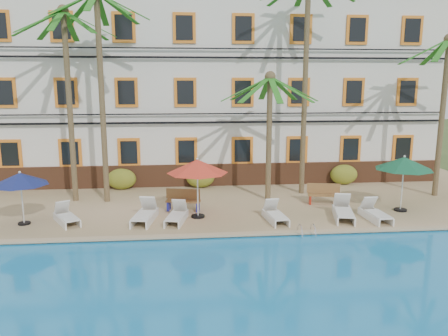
{
  "coord_description": "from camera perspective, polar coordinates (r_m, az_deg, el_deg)",
  "views": [
    {
      "loc": [
        -1.65,
        -16.03,
        5.77
      ],
      "look_at": [
        0.14,
        3.0,
        2.0
      ],
      "focal_mm": 35.0,
      "sensor_mm": 36.0,
      "label": 1
    }
  ],
  "objects": [
    {
      "name": "lounger_e",
      "position": [
        18.68,
        15.32,
        -5.45
      ],
      "size": [
        1.17,
        2.13,
        0.95
      ],
      "color": "silver",
      "rests_on": "pool_deck"
    },
    {
      "name": "palm_d",
      "position": [
        21.83,
        10.66,
        13.83
      ],
      "size": [
        4.5,
        4.5,
        10.6
      ],
      "color": "brown",
      "rests_on": "pool_deck"
    },
    {
      "name": "lounger_d",
      "position": [
        17.83,
        6.69,
        -6.04
      ],
      "size": [
        0.82,
        1.82,
        0.83
      ],
      "color": "silver",
      "rests_on": "pool_deck"
    },
    {
      "name": "shrub_mid",
      "position": [
        23.19,
        -3.1,
        -1.24
      ],
      "size": [
        1.5,
        0.9,
        1.1
      ],
      "primitive_type": "ellipsoid",
      "color": "#2C5F1B",
      "rests_on": "pool_deck"
    },
    {
      "name": "swimming_pool",
      "position": [
        10.79,
        4.54,
        -20.58
      ],
      "size": [
        26.0,
        12.0,
        0.2
      ],
      "primitive_type": "cube",
      "color": "#197DC0",
      "rests_on": "ground"
    },
    {
      "name": "pool_ladder",
      "position": [
        16.63,
        10.71,
        -8.43
      ],
      "size": [
        0.54,
        0.74,
        0.74
      ],
      "color": "silver",
      "rests_on": "ground"
    },
    {
      "name": "shrub_left",
      "position": [
        23.4,
        -13.23,
        -1.41
      ],
      "size": [
        1.5,
        0.9,
        1.1
      ],
      "primitive_type": "ellipsoid",
      "color": "#2C5F1B",
      "rests_on": "pool_deck"
    },
    {
      "name": "lounger_b",
      "position": [
        17.92,
        -10.31,
        -5.96
      ],
      "size": [
        1.02,
        2.05,
        0.93
      ],
      "color": "silver",
      "rests_on": "pool_deck"
    },
    {
      "name": "ground",
      "position": [
        17.12,
        0.49,
        -8.54
      ],
      "size": [
        100.0,
        100.0,
        0.0
      ],
      "primitive_type": "plane",
      "color": "#384C23",
      "rests_on": "ground"
    },
    {
      "name": "pool_coping",
      "position": [
        16.18,
        0.82,
        -8.68
      ],
      "size": [
        30.0,
        0.35,
        0.06
      ],
      "primitive_type": "cube",
      "color": "tan",
      "rests_on": "pool_deck"
    },
    {
      "name": "palm_e",
      "position": [
        23.46,
        26.82,
        8.71
      ],
      "size": [
        4.5,
        4.5,
        7.74
      ],
      "color": "brown",
      "rests_on": "pool_deck"
    },
    {
      "name": "shrub_right",
      "position": [
        24.76,
        15.37,
        -0.83
      ],
      "size": [
        1.5,
        0.9,
        1.1
      ],
      "primitive_type": "ellipsoid",
      "color": "#2C5F1B",
      "rests_on": "pool_deck"
    },
    {
      "name": "hotel_building",
      "position": [
        26.07,
        -1.77,
        10.28
      ],
      "size": [
        25.4,
        6.44,
        10.22
      ],
      "color": "silver",
      "rests_on": "pool_deck"
    },
    {
      "name": "lounger_f",
      "position": [
        18.91,
        19.11,
        -5.57
      ],
      "size": [
        0.76,
        1.86,
        0.86
      ],
      "color": "silver",
      "rests_on": "pool_deck"
    },
    {
      "name": "umbrella_blue",
      "position": [
        18.68,
        -25.07,
        -1.32
      ],
      "size": [
        2.14,
        2.14,
        2.15
      ],
      "color": "black",
      "rests_on": "pool_deck"
    },
    {
      "name": "palm_b",
      "position": [
        20.64,
        -15.85,
        12.18
      ],
      "size": [
        4.5,
        4.5,
        9.57
      ],
      "color": "brown",
      "rests_on": "pool_deck"
    },
    {
      "name": "bench_right",
      "position": [
        20.64,
        12.99,
        -3.3
      ],
      "size": [
        1.57,
        0.77,
        0.93
      ],
      "color": "olive",
      "rests_on": "pool_deck"
    },
    {
      "name": "palm_c",
      "position": [
        20.37,
        5.95,
        6.78
      ],
      "size": [
        4.5,
        4.5,
        6.02
      ],
      "color": "brown",
      "rests_on": "pool_deck"
    },
    {
      "name": "pool_deck",
      "position": [
        21.84,
        -0.85,
        -3.82
      ],
      "size": [
        30.0,
        12.0,
        0.25
      ],
      "primitive_type": "cube",
      "color": "tan",
      "rests_on": "ground"
    },
    {
      "name": "umbrella_red",
      "position": [
        17.77,
        -3.49,
        0.19
      ],
      "size": [
        2.52,
        2.52,
        2.52
      ],
      "color": "black",
      "rests_on": "pool_deck"
    },
    {
      "name": "bench_left",
      "position": [
        19.2,
        -5.3,
        -4.15
      ],
      "size": [
        1.57,
        0.79,
        0.93
      ],
      "color": "olive",
      "rests_on": "pool_deck"
    },
    {
      "name": "palm_a",
      "position": [
        21.25,
        -19.73,
        10.83
      ],
      "size": [
        4.5,
        4.5,
        8.85
      ],
      "color": "brown",
      "rests_on": "pool_deck"
    },
    {
      "name": "lounger_a",
      "position": [
        18.55,
        -19.89,
        -5.98
      ],
      "size": [
        1.4,
        1.81,
        0.82
      ],
      "color": "silver",
      "rests_on": "pool_deck"
    },
    {
      "name": "umbrella_green",
      "position": [
        20.19,
        22.46,
        0.54
      ],
      "size": [
        2.46,
        2.46,
        2.46
      ],
      "color": "black",
      "rests_on": "pool_deck"
    },
    {
      "name": "lounger_c",
      "position": [
        17.72,
        -6.21,
        -6.15
      ],
      "size": [
        0.99,
        1.85,
        0.83
      ],
      "color": "silver",
      "rests_on": "pool_deck"
    }
  ]
}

